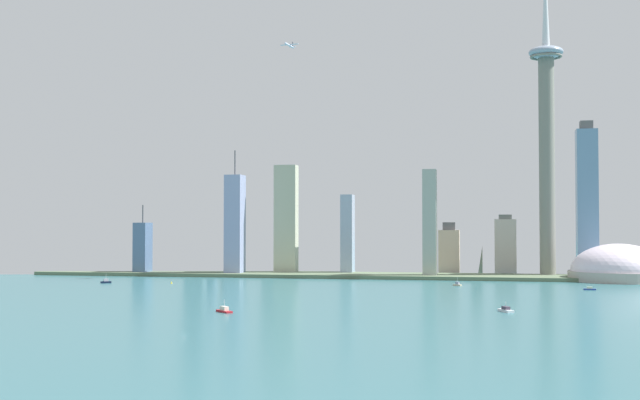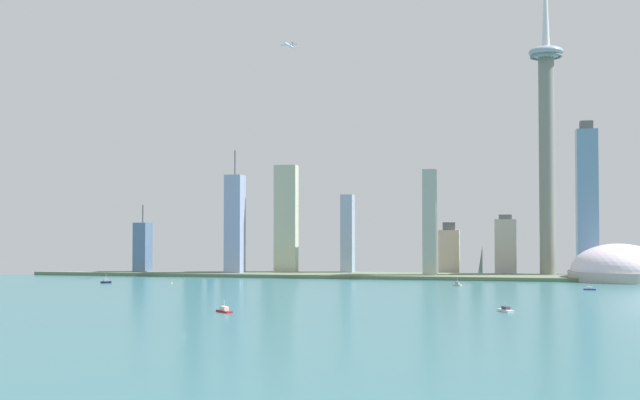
{
  "view_description": "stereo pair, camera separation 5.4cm",
  "coord_description": "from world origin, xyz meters",
  "px_view_note": "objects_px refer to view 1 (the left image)",
  "views": [
    {
      "loc": [
        164.31,
        -425.99,
        59.25
      ],
      "look_at": [
        -24.5,
        488.3,
        89.01
      ],
      "focal_mm": 45.92,
      "sensor_mm": 36.0,
      "label": 1
    },
    {
      "loc": [
        164.36,
        -425.98,
        59.25
      ],
      "look_at": [
        -24.5,
        488.3,
        89.01
      ],
      "focal_mm": 45.92,
      "sensor_mm": 36.0,
      "label": 2
    }
  ],
  "objects_px": {
    "skyscraper_12": "(477,247)",
    "boat_4": "(224,310)",
    "skyscraper_7": "(206,238)",
    "skyscraper_6": "(430,224)",
    "channel_buoy_0": "(171,282)",
    "skyscraper_2": "(348,235)",
    "skyscraper_4": "(587,202)",
    "skyscraper_9": "(274,220)",
    "skyscraper_1": "(449,251)",
    "boat_0": "(457,284)",
    "boat_2": "(106,282)",
    "stadium_dome": "(619,272)",
    "skyscraper_10": "(143,249)",
    "boat_1": "(590,289)",
    "boat_3": "(506,310)",
    "observation_tower": "(547,127)",
    "skyscraper_5": "(229,244)",
    "skyscraper_0": "(505,247)",
    "airplane": "(289,45)",
    "skyscraper_8": "(286,220)",
    "skyscraper_3": "(196,202)",
    "skyscraper_11": "(235,225)"
  },
  "relations": [
    {
      "from": "skyscraper_5",
      "to": "boat_1",
      "type": "height_order",
      "value": "skyscraper_5"
    },
    {
      "from": "skyscraper_1",
      "to": "boat_0",
      "type": "xyz_separation_m",
      "value": [
        16.25,
        -179.63,
        -27.59
      ]
    },
    {
      "from": "stadium_dome",
      "to": "channel_buoy_0",
      "type": "height_order",
      "value": "stadium_dome"
    },
    {
      "from": "skyscraper_6",
      "to": "channel_buoy_0",
      "type": "height_order",
      "value": "skyscraper_6"
    },
    {
      "from": "skyscraper_8",
      "to": "channel_buoy_0",
      "type": "bearing_deg",
      "value": -116.25
    },
    {
      "from": "skyscraper_8",
      "to": "skyscraper_12",
      "type": "bearing_deg",
      "value": 17.92
    },
    {
      "from": "skyscraper_1",
      "to": "skyscraper_3",
      "type": "bearing_deg",
      "value": -174.58
    },
    {
      "from": "skyscraper_0",
      "to": "skyscraper_4",
      "type": "xyz_separation_m",
      "value": [
        92.75,
        -7.04,
        52.96
      ]
    },
    {
      "from": "skyscraper_10",
      "to": "boat_4",
      "type": "bearing_deg",
      "value": -59.08
    },
    {
      "from": "skyscraper_7",
      "to": "stadium_dome",
      "type": "bearing_deg",
      "value": -10.16
    },
    {
      "from": "skyscraper_4",
      "to": "channel_buoy_0",
      "type": "relative_size",
      "value": 79.81
    },
    {
      "from": "observation_tower",
      "to": "skyscraper_5",
      "type": "relative_size",
      "value": 4.74
    },
    {
      "from": "stadium_dome",
      "to": "skyscraper_4",
      "type": "xyz_separation_m",
      "value": [
        -24.9,
        61.95,
        77.89
      ]
    },
    {
      "from": "stadium_dome",
      "to": "channel_buoy_0",
      "type": "bearing_deg",
      "value": -163.71
    },
    {
      "from": "observation_tower",
      "to": "skyscraper_7",
      "type": "height_order",
      "value": "observation_tower"
    },
    {
      "from": "skyscraper_0",
      "to": "boat_2",
      "type": "xyz_separation_m",
      "value": [
        -408.9,
        -210.89,
        -33.12
      ]
    },
    {
      "from": "skyscraper_6",
      "to": "skyscraper_0",
      "type": "bearing_deg",
      "value": 37.67
    },
    {
      "from": "observation_tower",
      "to": "airplane",
      "type": "xyz_separation_m",
      "value": [
        -288.22,
        -64.91,
        93.75
      ]
    },
    {
      "from": "stadium_dome",
      "to": "channel_buoy_0",
      "type": "xyz_separation_m",
      "value": [
        -457.7,
        -133.77,
        -8.65
      ]
    },
    {
      "from": "skyscraper_3",
      "to": "skyscraper_5",
      "type": "relative_size",
      "value": 2.24
    },
    {
      "from": "skyscraper_6",
      "to": "boat_4",
      "type": "distance_m",
      "value": 414.38
    },
    {
      "from": "stadium_dome",
      "to": "boat_2",
      "type": "bearing_deg",
      "value": -164.92
    },
    {
      "from": "boat_1",
      "to": "boat_3",
      "type": "distance_m",
      "value": 227.55
    },
    {
      "from": "skyscraper_3",
      "to": "skyscraper_7",
      "type": "height_order",
      "value": "skyscraper_3"
    },
    {
      "from": "skyscraper_7",
      "to": "boat_4",
      "type": "relative_size",
      "value": 5.67
    },
    {
      "from": "skyscraper_10",
      "to": "channel_buoy_0",
      "type": "distance_m",
      "value": 162.1
    },
    {
      "from": "skyscraper_2",
      "to": "boat_2",
      "type": "relative_size",
      "value": 9.06
    },
    {
      "from": "skyscraper_9",
      "to": "boat_3",
      "type": "height_order",
      "value": "skyscraper_9"
    },
    {
      "from": "skyscraper_10",
      "to": "boat_0",
      "type": "height_order",
      "value": "skyscraper_10"
    },
    {
      "from": "skyscraper_8",
      "to": "boat_3",
      "type": "relative_size",
      "value": 8.23
    },
    {
      "from": "skyscraper_5",
      "to": "skyscraper_6",
      "type": "height_order",
      "value": "skyscraper_6"
    },
    {
      "from": "skyscraper_2",
      "to": "skyscraper_12",
      "type": "relative_size",
      "value": 1.05
    },
    {
      "from": "skyscraper_2",
      "to": "skyscraper_7",
      "type": "height_order",
      "value": "skyscraper_2"
    },
    {
      "from": "skyscraper_8",
      "to": "boat_4",
      "type": "distance_m",
      "value": 429.95
    },
    {
      "from": "skyscraper_4",
      "to": "boat_4",
      "type": "distance_m",
      "value": 544.69
    },
    {
      "from": "boat_1",
      "to": "boat_3",
      "type": "height_order",
      "value": "boat_3"
    },
    {
      "from": "skyscraper_2",
      "to": "skyscraper_7",
      "type": "relative_size",
      "value": 1.11
    },
    {
      "from": "skyscraper_11",
      "to": "skyscraper_10",
      "type": "bearing_deg",
      "value": -177.05
    },
    {
      "from": "skyscraper_2",
      "to": "boat_4",
      "type": "height_order",
      "value": "skyscraper_2"
    },
    {
      "from": "skyscraper_4",
      "to": "airplane",
      "type": "xyz_separation_m",
      "value": [
        -334.41,
        -88.68,
        178.61
      ]
    },
    {
      "from": "skyscraper_4",
      "to": "skyscraper_9",
      "type": "relative_size",
      "value": 1.31
    },
    {
      "from": "skyscraper_12",
      "to": "boat_4",
      "type": "distance_m",
      "value": 520.83
    },
    {
      "from": "observation_tower",
      "to": "boat_1",
      "type": "xyz_separation_m",
      "value": [
        25.39,
        -174.43,
        -171.41
      ]
    },
    {
      "from": "boat_2",
      "to": "skyscraper_0",
      "type": "bearing_deg",
      "value": 170.78
    },
    {
      "from": "skyscraper_2",
      "to": "skyscraper_9",
      "type": "distance_m",
      "value": 120.69
    },
    {
      "from": "skyscraper_4",
      "to": "skyscraper_8",
      "type": "relative_size",
      "value": 1.37
    },
    {
      "from": "skyscraper_0",
      "to": "airplane",
      "type": "height_order",
      "value": "airplane"
    },
    {
      "from": "boat_4",
      "to": "skyscraper_2",
      "type": "bearing_deg",
      "value": -45.82
    },
    {
      "from": "skyscraper_6",
      "to": "channel_buoy_0",
      "type": "distance_m",
      "value": 296.05
    },
    {
      "from": "observation_tower",
      "to": "boat_4",
      "type": "height_order",
      "value": "observation_tower"
    }
  ]
}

